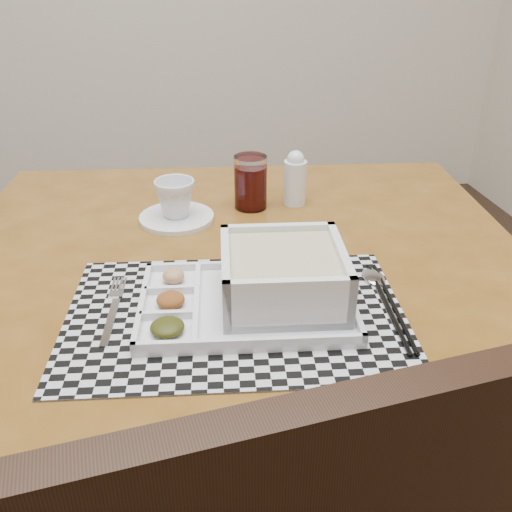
# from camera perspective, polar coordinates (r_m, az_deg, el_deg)

# --- Properties ---
(dining_table) EXTENTS (1.15, 1.15, 0.78)m
(dining_table) POSITION_cam_1_polar(r_m,az_deg,el_deg) (1.01, -1.49, -5.48)
(dining_table) COLOR #56340F
(dining_table) RESTS_ON ground
(placemat) EXTENTS (0.54, 0.39, 0.00)m
(placemat) POSITION_cam_1_polar(r_m,az_deg,el_deg) (0.86, -2.04, -5.86)
(placemat) COLOR #B5B5BD
(placemat) RESTS_ON dining_table
(serving_tray) EXTENTS (0.34, 0.25, 0.09)m
(serving_tray) POSITION_cam_1_polar(r_m,az_deg,el_deg) (0.86, 1.57, -2.84)
(serving_tray) COLOR silver
(serving_tray) RESTS_ON placemat
(fork) EXTENTS (0.04, 0.19, 0.00)m
(fork) POSITION_cam_1_polar(r_m,az_deg,el_deg) (0.90, -14.18, -5.04)
(fork) COLOR silver
(fork) RESTS_ON placemat
(spoon) EXTENTS (0.04, 0.18, 0.01)m
(spoon) POSITION_cam_1_polar(r_m,az_deg,el_deg) (0.95, 11.84, -2.50)
(spoon) COLOR silver
(spoon) RESTS_ON placemat
(chopsticks) EXTENTS (0.04, 0.24, 0.01)m
(chopsticks) POSITION_cam_1_polar(r_m,az_deg,el_deg) (0.89, 13.27, -4.81)
(chopsticks) COLOR black
(chopsticks) RESTS_ON placemat
(saucer) EXTENTS (0.15, 0.15, 0.01)m
(saucer) POSITION_cam_1_polar(r_m,az_deg,el_deg) (1.16, -7.94, 3.81)
(saucer) COLOR silver
(saucer) RESTS_ON dining_table
(cup) EXTENTS (0.10, 0.10, 0.08)m
(cup) POSITION_cam_1_polar(r_m,az_deg,el_deg) (1.14, -8.08, 5.74)
(cup) COLOR silver
(cup) RESTS_ON saucer
(juice_glass) EXTENTS (0.07, 0.07, 0.11)m
(juice_glass) POSITION_cam_1_polar(r_m,az_deg,el_deg) (1.19, -0.55, 7.21)
(juice_glass) COLOR white
(juice_glass) RESTS_ON dining_table
(creamer_bottle) EXTENTS (0.05, 0.05, 0.12)m
(creamer_bottle) POSITION_cam_1_polar(r_m,az_deg,el_deg) (1.21, 3.92, 7.73)
(creamer_bottle) COLOR silver
(creamer_bottle) RESTS_ON dining_table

